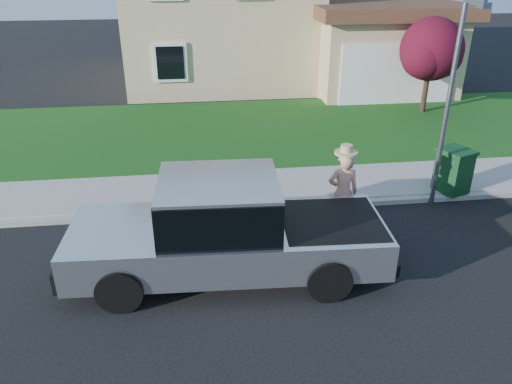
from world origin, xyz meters
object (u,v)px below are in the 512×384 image
(ornamental_tree, at_px, (432,52))
(trash_bin, at_px, (453,170))
(pickup_truck, at_px, (226,231))
(woman, at_px, (343,191))
(street_lamp, at_px, (451,96))

(ornamental_tree, height_order, trash_bin, ornamental_tree)
(pickup_truck, bearing_deg, woman, 29.46)
(trash_bin, bearing_deg, ornamental_tree, 49.24)
(ornamental_tree, bearing_deg, woman, -124.34)
(woman, height_order, ornamental_tree, ornamental_tree)
(ornamental_tree, height_order, street_lamp, street_lamp)
(pickup_truck, relative_size, street_lamp, 1.27)
(trash_bin, distance_m, street_lamp, 2.12)
(woman, relative_size, trash_bin, 1.82)
(pickup_truck, xyz_separation_m, street_lamp, (5.14, 2.20, 1.78))
(ornamental_tree, distance_m, trash_bin, 7.24)
(street_lamp, bearing_deg, trash_bin, 13.97)
(pickup_truck, distance_m, street_lamp, 5.87)
(pickup_truck, relative_size, ornamental_tree, 1.77)
(pickup_truck, relative_size, trash_bin, 5.51)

